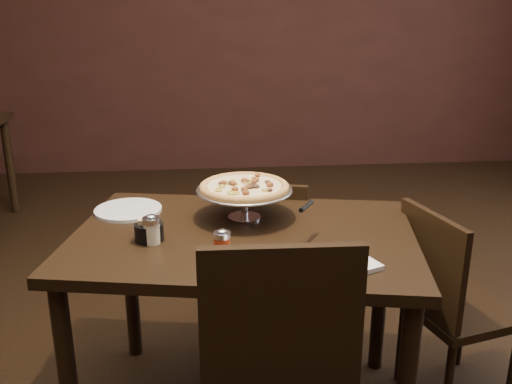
{
  "coord_description": "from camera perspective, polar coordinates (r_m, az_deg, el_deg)",
  "views": [
    {
      "loc": [
        -0.19,
        -1.84,
        1.54
      ],
      "look_at": [
        -0.01,
        0.08,
        0.89
      ],
      "focal_mm": 40.0,
      "sensor_mm": 36.0,
      "label": 1
    }
  ],
  "objects": [
    {
      "name": "room",
      "position": [
        1.89,
        2.46,
        14.34
      ],
      "size": [
        6.04,
        7.04,
        2.84
      ],
      "color": "black",
      "rests_on": "ground"
    },
    {
      "name": "dining_table",
      "position": [
        2.07,
        -1.26,
        -6.74
      ],
      "size": [
        1.34,
        1.02,
        0.76
      ],
      "rotation": [
        0.0,
        0.0,
        -0.19
      ],
      "color": "black",
      "rests_on": "ground"
    },
    {
      "name": "pizza_stand",
      "position": [
        2.13,
        -1.18,
        0.45
      ],
      "size": [
        0.36,
        0.36,
        0.15
      ],
      "color": "silver",
      "rests_on": "dining_table"
    },
    {
      "name": "parmesan_shaker",
      "position": [
        1.97,
        -10.4,
        -3.73
      ],
      "size": [
        0.06,
        0.06,
        0.1
      ],
      "color": "beige",
      "rests_on": "dining_table"
    },
    {
      "name": "pepper_flake_shaker",
      "position": [
        1.83,
        -3.41,
        -5.22
      ],
      "size": [
        0.06,
        0.06,
        0.1
      ],
      "color": "#97270D",
      "rests_on": "dining_table"
    },
    {
      "name": "packet_caddy",
      "position": [
        2.0,
        -10.65,
        -3.88
      ],
      "size": [
        0.1,
        0.1,
        0.08
      ],
      "rotation": [
        0.0,
        0.0,
        -0.04
      ],
      "color": "black",
      "rests_on": "dining_table"
    },
    {
      "name": "napkin_stack",
      "position": [
        1.81,
        9.45,
        -7.07
      ],
      "size": [
        0.19,
        0.19,
        0.02
      ],
      "primitive_type": "cube",
      "rotation": [
        0.0,
        0.0,
        0.4
      ],
      "color": "silver",
      "rests_on": "dining_table"
    },
    {
      "name": "plate_left",
      "position": [
        2.29,
        -12.67,
        -1.76
      ],
      "size": [
        0.26,
        0.26,
        0.01
      ],
      "primitive_type": "cylinder",
      "color": "silver",
      "rests_on": "dining_table"
    },
    {
      "name": "plate_near",
      "position": [
        1.72,
        2.82,
        -8.34
      ],
      "size": [
        0.22,
        0.22,
        0.01
      ],
      "primitive_type": "cylinder",
      "color": "silver",
      "rests_on": "dining_table"
    },
    {
      "name": "serving_spatula",
      "position": [
        1.95,
        5.06,
        -1.47
      ],
      "size": [
        0.13,
        0.13,
        0.02
      ],
      "rotation": [
        0.0,
        0.0,
        -0.53
      ],
      "color": "silver",
      "rests_on": "pizza_stand"
    },
    {
      "name": "chair_far",
      "position": [
        2.61,
        0.94,
        -6.24
      ],
      "size": [
        0.46,
        0.46,
        0.81
      ],
      "rotation": [
        0.0,
        0.0,
        2.91
      ],
      "color": "black",
      "rests_on": "ground"
    },
    {
      "name": "chair_side",
      "position": [
        2.36,
        18.72,
        -10.16
      ],
      "size": [
        0.46,
        0.46,
        0.81
      ],
      "rotation": [
        0.0,
        0.0,
        1.83
      ],
      "color": "black",
      "rests_on": "ground"
    }
  ]
}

